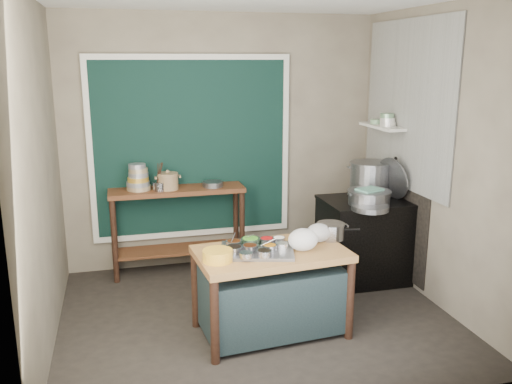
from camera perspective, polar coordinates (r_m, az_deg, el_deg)
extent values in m
cube|color=black|center=(5.14, -0.04, -12.97)|extent=(3.50, 3.00, 0.02)
cube|color=gray|center=(6.13, -3.59, 5.29)|extent=(3.50, 0.02, 2.80)
cube|color=gray|center=(4.58, -21.91, 1.37)|extent=(0.02, 3.00, 2.80)
cube|color=gray|center=(5.39, 18.43, 3.42)|extent=(0.02, 3.00, 2.80)
cube|color=black|center=(6.04, -6.78, 4.62)|extent=(2.10, 0.02, 1.90)
cube|color=#B2B2AA|center=(5.78, 15.61, 8.79)|extent=(0.02, 1.70, 1.70)
cube|color=black|center=(6.07, 14.49, -1.97)|extent=(0.01, 1.30, 1.30)
cube|color=beige|center=(6.02, 13.16, 6.72)|extent=(0.22, 0.70, 0.03)
cube|color=olive|center=(4.70, 1.59, -10.46)|extent=(1.31, 0.83, 0.75)
cube|color=#582F19|center=(6.04, -8.18, -3.98)|extent=(1.45, 0.40, 0.95)
cube|color=black|center=(5.89, 11.45, -5.09)|extent=(0.90, 0.68, 0.85)
cube|color=black|center=(5.77, 11.66, -0.95)|extent=(0.92, 0.69, 0.03)
cube|color=gray|center=(4.50, 0.08, -6.22)|extent=(0.69, 0.57, 0.03)
cylinder|color=gray|center=(4.31, -1.06, -6.67)|extent=(0.11, 0.11, 0.05)
cylinder|color=gray|center=(4.65, 2.42, -5.07)|extent=(0.11, 0.11, 0.05)
cylinder|color=gray|center=(4.59, -0.59, -5.25)|extent=(0.16, 0.16, 0.06)
cylinder|color=gray|center=(4.46, 1.43, -5.89)|extent=(0.12, 0.12, 0.05)
cylinder|color=gray|center=(4.44, -0.63, -5.94)|extent=(0.13, 0.13, 0.05)
cylinder|color=gray|center=(4.55, -2.35, -5.47)|extent=(0.13, 0.13, 0.05)
cylinder|color=gray|center=(4.34, 0.87, -6.46)|extent=(0.12, 0.12, 0.05)
cylinder|color=silver|center=(4.52, 2.74, -5.67)|extent=(0.10, 0.10, 0.05)
cylinder|color=gray|center=(4.62, 1.15, -5.18)|extent=(0.12, 0.12, 0.05)
cylinder|color=gray|center=(4.42, -2.33, -6.07)|extent=(0.14, 0.14, 0.05)
cylinder|color=gold|center=(4.32, -4.06, -6.69)|extent=(0.31, 0.31, 0.09)
ellipsoid|color=white|center=(4.54, 4.98, -5.01)|extent=(0.28, 0.24, 0.19)
ellipsoid|color=white|center=(4.77, 6.62, -4.28)|extent=(0.22, 0.19, 0.16)
cylinder|color=tan|center=(5.89, -12.24, 0.44)|extent=(0.25, 0.25, 0.05)
cylinder|color=gray|center=(5.88, -12.26, 0.89)|extent=(0.24, 0.24, 0.05)
cylinder|color=gold|center=(5.87, -12.28, 1.34)|extent=(0.22, 0.22, 0.05)
cylinder|color=gray|center=(5.86, -12.31, 1.79)|extent=(0.21, 0.21, 0.05)
cylinder|color=tan|center=(5.85, -12.33, 2.24)|extent=(0.20, 0.20, 0.05)
cylinder|color=gray|center=(5.84, -12.35, 2.70)|extent=(0.18, 0.18, 0.05)
cylinder|color=gray|center=(5.83, -10.07, 0.62)|extent=(0.17, 0.17, 0.09)
cylinder|color=gray|center=(5.93, -4.57, 0.84)|extent=(0.30, 0.30, 0.06)
cylinder|color=gray|center=(5.82, 14.20, 1.41)|extent=(0.20, 0.46, 0.44)
cube|color=#619F8E|center=(5.55, 11.86, 0.26)|extent=(0.28, 0.25, 0.02)
cylinder|color=gray|center=(5.37, 11.92, -1.62)|extent=(0.42, 0.42, 0.05)
cylinder|color=silver|center=(5.93, 13.62, 6.96)|extent=(0.17, 0.17, 0.04)
cylinder|color=silver|center=(5.92, 13.65, 7.39)|extent=(0.16, 0.16, 0.04)
cylinder|color=gray|center=(5.92, 13.67, 7.82)|extent=(0.15, 0.15, 0.04)
cylinder|color=gray|center=(6.14, 12.55, 7.25)|extent=(0.14, 0.14, 0.05)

